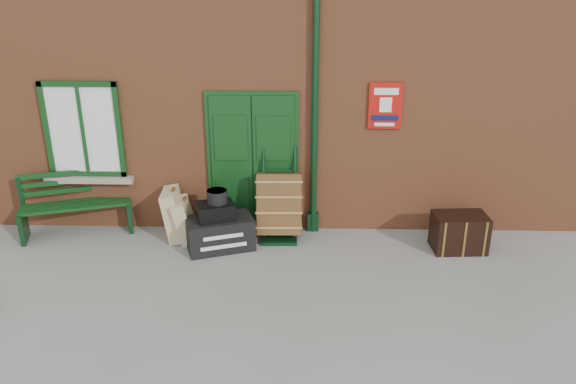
{
  "coord_description": "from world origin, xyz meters",
  "views": [
    {
      "loc": [
        0.46,
        -6.79,
        3.98
      ],
      "look_at": [
        0.27,
        0.6,
        1.0
      ],
      "focal_mm": 35.0,
      "sensor_mm": 36.0,
      "label": 1
    }
  ],
  "objects_px": {
    "bench": "(76,202)",
    "houdini_trunk": "(220,233)",
    "dark_trunk": "(459,232)",
    "porter_trolley": "(279,204)"
  },
  "relations": [
    {
      "from": "bench",
      "to": "houdini_trunk",
      "type": "bearing_deg",
      "value": -29.55
    },
    {
      "from": "bench",
      "to": "porter_trolley",
      "type": "xyz_separation_m",
      "value": [
        3.23,
        -0.06,
        0.03
      ]
    },
    {
      "from": "bench",
      "to": "houdini_trunk",
      "type": "relative_size",
      "value": 1.78
    },
    {
      "from": "bench",
      "to": "houdini_trunk",
      "type": "height_order",
      "value": "bench"
    },
    {
      "from": "houdini_trunk",
      "to": "dark_trunk",
      "type": "relative_size",
      "value": 1.26
    },
    {
      "from": "bench",
      "to": "dark_trunk",
      "type": "relative_size",
      "value": 2.24
    },
    {
      "from": "houdini_trunk",
      "to": "dark_trunk",
      "type": "bearing_deg",
      "value": -18.04
    },
    {
      "from": "houdini_trunk",
      "to": "dark_trunk",
      "type": "xyz_separation_m",
      "value": [
        3.59,
        0.06,
        0.04
      ]
    },
    {
      "from": "dark_trunk",
      "to": "houdini_trunk",
      "type": "bearing_deg",
      "value": 177.49
    },
    {
      "from": "houdini_trunk",
      "to": "dark_trunk",
      "type": "height_order",
      "value": "dark_trunk"
    }
  ]
}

